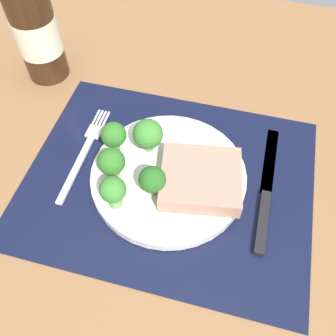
{
  "coord_description": "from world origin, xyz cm",
  "views": [
    {
      "loc": [
        7.73,
        -29.87,
        47.12
      ],
      "look_at": [
        -0.3,
        0.86,
        1.9
      ],
      "focal_mm": 39.1,
      "sensor_mm": 36.0,
      "label": 1
    }
  ],
  "objects": [
    {
      "name": "knife",
      "position": [
        14.72,
        0.53,
        0.6
      ],
      "size": [
        1.8,
        23.0,
        0.8
      ],
      "rotation": [
        0.0,
        0.0,
        0.06
      ],
      "color": "black",
      "rests_on": "placemat"
    },
    {
      "name": "steak",
      "position": [
        4.96,
        -0.77,
        3.31
      ],
      "size": [
        12.88,
        11.96,
        2.82
      ],
      "primitive_type": "cube",
      "rotation": [
        0.0,
        0.0,
        0.16
      ],
      "color": "tan",
      "rests_on": "plate"
    },
    {
      "name": "broccoli_near_fork",
      "position": [
        -8.96,
        2.1,
        5.52
      ],
      "size": [
        3.85,
        3.85,
        5.69
      ],
      "color": "#5B8942",
      "rests_on": "plate"
    },
    {
      "name": "broccoli_near_steak",
      "position": [
        -5.9,
        -6.92,
        5.21
      ],
      "size": [
        3.7,
        3.7,
        5.54
      ],
      "color": "#6B994C",
      "rests_on": "plate"
    },
    {
      "name": "broccoli_back_left",
      "position": [
        -7.83,
        -2.3,
        4.97
      ],
      "size": [
        4.05,
        4.05,
        5.27
      ],
      "color": "#6B994C",
      "rests_on": "plate"
    },
    {
      "name": "ground_plane",
      "position": [
        0.0,
        0.0,
        -1.5
      ],
      "size": [
        140.0,
        110.0,
        3.0
      ],
      "primitive_type": "cube",
      "color": "brown"
    },
    {
      "name": "plate",
      "position": [
        0.0,
        0.0,
        1.1
      ],
      "size": [
        23.4,
        23.4,
        1.6
      ],
      "primitive_type": "cylinder",
      "color": "silver",
      "rests_on": "placemat"
    },
    {
      "name": "broccoli_front_edge",
      "position": [
        -1.33,
        -3.74,
        4.99
      ],
      "size": [
        3.84,
        3.84,
        5.11
      ],
      "color": "#6B994C",
      "rests_on": "plate"
    },
    {
      "name": "fork",
      "position": [
        -14.35,
        1.42,
        0.55
      ],
      "size": [
        2.4,
        19.2,
        0.5
      ],
      "rotation": [
        0.0,
        0.0,
        -0.02
      ],
      "color": "silver",
      "rests_on": "placemat"
    },
    {
      "name": "placemat",
      "position": [
        0.0,
        0.0,
        0.15
      ],
      "size": [
        43.41,
        34.56,
        0.3
      ],
      "primitive_type": "cube",
      "color": "black",
      "rests_on": "ground_plane"
    },
    {
      "name": "wine_bottle",
      "position": [
        -28.4,
        18.18,
        10.0
      ],
      "size": [
        7.74,
        7.74,
        27.68
      ],
      "color": "#331E0F",
      "rests_on": "ground_plane"
    },
    {
      "name": "broccoli_center",
      "position": [
        -4.17,
        3.79,
        5.27
      ],
      "size": [
        4.58,
        4.58,
        5.75
      ],
      "color": "#5B8942",
      "rests_on": "plate"
    }
  ]
}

